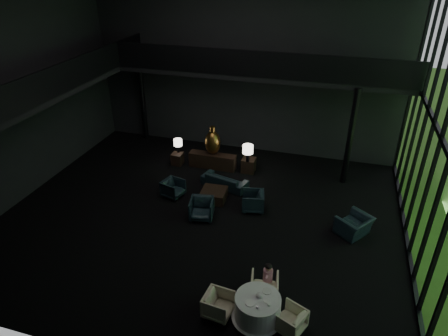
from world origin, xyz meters
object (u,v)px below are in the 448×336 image
(table_lamp_left, at_px, (178,143))
(window_armchair, at_px, (354,223))
(side_table_right, at_px, (249,165))
(lounge_armchair_west, at_px, (173,188))
(sofa, at_px, (225,179))
(bronze_urn, at_px, (213,142))
(console, at_px, (213,161))
(coffee_table, at_px, (214,195))
(dining_table, at_px, (257,310))
(child, at_px, (268,272))
(dining_chair_west, at_px, (218,304))
(lounge_armchair_east, at_px, (253,200))
(lounge_armchair_south, at_px, (202,207))
(dining_chair_east, at_px, (290,320))
(side_table_left, at_px, (177,159))
(table_lamp_right, at_px, (248,150))
(dining_chair_north, at_px, (264,286))

(table_lamp_left, distance_m, window_armchair, 8.23)
(side_table_right, bearing_deg, lounge_armchair_west, -130.39)
(sofa, distance_m, window_armchair, 5.31)
(bronze_urn, distance_m, side_table_right, 1.83)
(console, relative_size, coffee_table, 2.22)
(table_lamp_left, relative_size, dining_table, 0.47)
(side_table_right, distance_m, child, 6.99)
(bronze_urn, relative_size, dining_chair_west, 1.85)
(side_table_right, bearing_deg, lounge_armchair_east, -73.54)
(lounge_armchair_south, bearing_deg, side_table_right, 67.65)
(table_lamp_left, xyz_separation_m, window_armchair, (7.59, -3.14, -0.51))
(coffee_table, bearing_deg, dining_table, -61.04)
(side_table_right, bearing_deg, dining_chair_east, -69.36)
(console, height_order, side_table_left, console)
(dining_table, bearing_deg, table_lamp_right, 105.55)
(lounge_armchair_east, bearing_deg, lounge_armchair_south, -70.12)
(sofa, bearing_deg, dining_chair_west, 119.71)
(lounge_armchair_east, xyz_separation_m, window_armchair, (3.57, -0.45, 0.04))
(table_lamp_left, xyz_separation_m, table_lamp_right, (3.20, -0.15, 0.18))
(side_table_left, distance_m, child, 8.33)
(coffee_table, xyz_separation_m, dining_chair_east, (3.66, -5.15, 0.11))
(side_table_left, xyz_separation_m, lounge_armchair_east, (4.02, -2.53, 0.16))
(side_table_left, bearing_deg, lounge_armchair_south, -56.01)
(table_lamp_right, xyz_separation_m, lounge_armchair_south, (-0.81, -3.56, -0.70))
(console, distance_m, side_table_right, 1.60)
(side_table_right, distance_m, sofa, 1.63)
(window_armchair, bearing_deg, console, -81.15)
(table_lamp_left, bearing_deg, side_table_right, 1.63)
(side_table_left, xyz_separation_m, lounge_armchair_west, (0.85, -2.50, 0.11))
(dining_chair_north, bearing_deg, side_table_left, -60.29)
(side_table_left, relative_size, table_lamp_left, 0.83)
(side_table_left, distance_m, table_lamp_left, 0.73)
(dining_table, xyz_separation_m, dining_chair_north, (0.01, 0.83, 0.05))
(lounge_armchair_south, xyz_separation_m, dining_table, (2.87, -3.84, -0.12))
(dining_table, distance_m, dining_chair_west, 1.02)
(table_lamp_left, distance_m, child, 8.44)
(console, xyz_separation_m, dining_chair_north, (3.67, -6.70, 0.04))
(bronze_urn, height_order, lounge_armchair_east, bronze_urn)
(lounge_armchair_east, distance_m, coffee_table, 1.61)
(console, relative_size, table_lamp_right, 2.76)
(sofa, bearing_deg, table_lamp_right, -101.91)
(coffee_table, bearing_deg, bronze_urn, 108.59)
(bronze_urn, xyz_separation_m, dining_chair_east, (4.50, -7.66, -0.88))
(dining_chair_north, bearing_deg, child, -115.77)
(table_lamp_left, distance_m, dining_table, 9.22)
(side_table_right, relative_size, sofa, 0.36)
(table_lamp_right, distance_m, lounge_armchair_west, 3.53)
(lounge_armchair_east, bearing_deg, bronze_urn, -150.75)
(side_table_left, height_order, child, child)
(dining_table, xyz_separation_m, dining_chair_east, (0.84, -0.07, -0.01))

